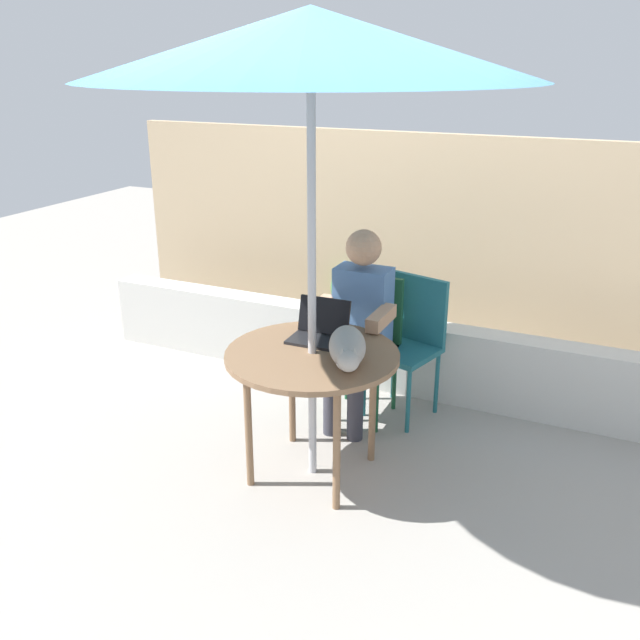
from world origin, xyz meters
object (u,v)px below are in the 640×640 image
patio_table (312,364)px  patio_umbrella (311,44)px  cat (347,348)px  chair_empty (410,335)px  laptop (321,327)px  chair_occupied (367,334)px  person_seated (358,318)px  potted_plant_near_fence (351,298)px

patio_table → patio_umbrella: 1.60m
cat → chair_empty: bearing=88.4°
patio_umbrella → laptop: size_ratio=7.93×
chair_occupied → chair_empty: 0.28m
patio_umbrella → person_seated: size_ratio=1.95×
cat → patio_umbrella: bearing=167.0°
chair_occupied → chair_empty: size_ratio=1.00×
patio_table → person_seated: 0.67m
chair_empty → person_seated: person_seated is taller
patio_umbrella → cat: size_ratio=3.92×
patio_table → chair_empty: bearing=75.0°
patio_umbrella → potted_plant_near_fence: 2.83m
person_seated → laptop: person_seated is taller
laptop → potted_plant_near_fence: laptop is taller
chair_occupied → cat: cat is taller
patio_umbrella → laptop: bearing=102.3°
potted_plant_near_fence → person_seated: bearing=-66.0°
person_seated → potted_plant_near_fence: person_seated is taller
patio_umbrella → cat: (0.22, -0.05, -1.44)m
chair_occupied → chair_empty: bearing=24.3°
patio_table → person_seated: (0.00, 0.67, 0.04)m
person_seated → cat: person_seated is taller
chair_occupied → potted_plant_near_fence: 1.32m
laptop → patio_table: bearing=-77.7°
cat → patio_table: bearing=167.0°
laptop → potted_plant_near_fence: 1.92m
person_seated → potted_plant_near_fence: 1.49m
chair_empty → person_seated: (-0.25, -0.27, 0.17)m
cat → person_seated: bearing=107.3°
laptop → potted_plant_near_fence: bearing=106.9°
chair_empty → potted_plant_near_fence: size_ratio=1.43×
chair_occupied → patio_table: bearing=-90.0°
patio_umbrella → chair_empty: 1.98m
patio_table → cat: bearing=-13.0°
laptop → chair_empty: bearing=68.0°
patio_table → potted_plant_near_fence: patio_table is taller
potted_plant_near_fence → chair_empty: bearing=-51.3°
laptop → cat: (0.27, -0.26, 0.02)m
patio_table → chair_occupied: (0.00, 0.82, -0.13)m
patio_umbrella → chair_empty: size_ratio=2.68×
chair_occupied → person_seated: (0.00, -0.16, 0.17)m
chair_occupied → person_seated: 0.23m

